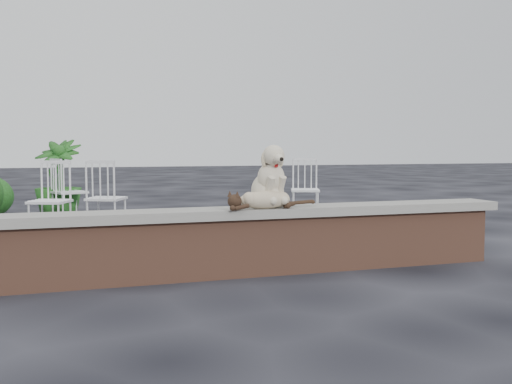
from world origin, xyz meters
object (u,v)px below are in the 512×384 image
object	(u,v)px
chair_b	(50,200)
potted_plant_b	(58,180)
dog	(268,175)
chair_d	(305,189)
chair_c	(106,197)
chair_e	(69,191)
cat	(265,199)

from	to	relation	value
chair_b	potted_plant_b	distance (m)	1.91
dog	chair_b	xyz separation A→B (m)	(-1.82, 2.68, -0.39)
dog	chair_d	distance (m)	3.95
chair_d	chair_c	distance (m)	3.05
chair_e	chair_c	world-z (taller)	same
chair_d	chair_b	xyz separation A→B (m)	(-3.67, -0.80, 0.00)
chair_d	chair_c	bearing A→B (deg)	-148.22
dog	chair_e	bearing A→B (deg)	103.53
cat	potted_plant_b	distance (m)	5.00
chair_e	cat	bearing A→B (deg)	176.91
chair_e	chair_b	size ratio (longest dim) A/B	1.00
chair_d	cat	bearing A→B (deg)	-97.27
cat	chair_b	xyz separation A→B (m)	(-1.74, 2.83, -0.20)
chair_c	potted_plant_b	size ratio (longest dim) A/B	0.77
chair_b	chair_c	world-z (taller)	same
chair_e	potted_plant_b	xyz separation A→B (m)	(-0.15, 0.38, 0.14)
chair_b	cat	bearing A→B (deg)	-35.02
chair_c	cat	bearing A→B (deg)	135.55
dog	chair_b	distance (m)	3.26
potted_plant_b	chair_e	bearing A→B (deg)	-69.15
chair_b	dog	bearing A→B (deg)	-32.42
chair_b	potted_plant_b	bearing A→B (deg)	109.81
chair_d	chair_c	xyz separation A→B (m)	(-2.99, -0.58, 0.00)
chair_b	chair_e	bearing A→B (deg)	103.52
chair_e	chair_d	size ratio (longest dim) A/B	1.00
chair_e	chair_d	bearing A→B (deg)	-123.87
cat	chair_e	distance (m)	4.60
cat	chair_e	bearing A→B (deg)	101.94
dog	chair_c	bearing A→B (deg)	104.72
cat	potted_plant_b	xyz separation A→B (m)	(-1.62, 4.73, -0.06)
dog	chair_d	bearing A→B (deg)	55.10
chair_c	chair_b	bearing A→B (deg)	43.82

